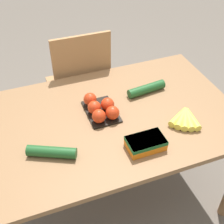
% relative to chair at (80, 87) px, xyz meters
% --- Properties ---
extents(ground_plane, '(12.00, 12.00, 0.00)m').
position_rel_chair_xyz_m(ground_plane, '(0.02, -0.61, -0.51)').
color(ground_plane, '#665B51').
extents(dining_table, '(1.39, 0.90, 0.73)m').
position_rel_chair_xyz_m(dining_table, '(0.02, -0.61, 0.13)').
color(dining_table, olive).
rests_on(dining_table, ground_plane).
extents(chair, '(0.43, 0.41, 0.98)m').
position_rel_chair_xyz_m(chair, '(0.00, 0.00, 0.00)').
color(chair, '#A87547').
rests_on(chair, ground_plane).
extents(banana_bunch, '(0.16, 0.17, 0.04)m').
position_rel_chair_xyz_m(banana_bunch, '(0.37, -0.79, 0.24)').
color(banana_bunch, brown).
rests_on(banana_bunch, dining_table).
extents(tomato_pack, '(0.16, 0.24, 0.08)m').
position_rel_chair_xyz_m(tomato_pack, '(-0.03, -0.57, 0.26)').
color(tomato_pack, black).
rests_on(tomato_pack, dining_table).
extents(carrot_bag, '(0.18, 0.11, 0.06)m').
position_rel_chair_xyz_m(carrot_bag, '(0.09, -0.88, 0.25)').
color(carrot_bag, orange).
rests_on(carrot_bag, dining_table).
extents(cucumber_near, '(0.24, 0.15, 0.05)m').
position_rel_chair_xyz_m(cucumber_near, '(-0.35, -0.78, 0.25)').
color(cucumber_near, '#1E5123').
rests_on(cucumber_near, dining_table).
extents(cucumber_far, '(0.24, 0.08, 0.05)m').
position_rel_chair_xyz_m(cucumber_far, '(0.29, -0.48, 0.25)').
color(cucumber_far, '#1E5123').
rests_on(cucumber_far, dining_table).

